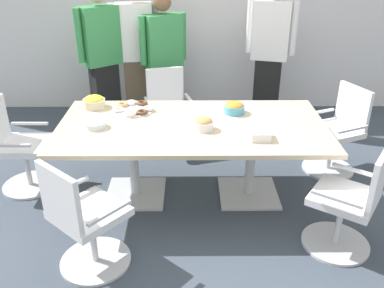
# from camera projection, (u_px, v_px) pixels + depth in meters

# --- Properties ---
(ground_plane) EXTENTS (10.00, 10.00, 0.01)m
(ground_plane) POSITION_uv_depth(u_px,v_px,m) (192.00, 195.00, 4.03)
(ground_plane) COLOR #3D4754
(back_wall) EXTENTS (8.00, 0.10, 2.80)m
(back_wall) POSITION_uv_depth(u_px,v_px,m) (191.00, 8.00, 5.55)
(back_wall) COLOR white
(back_wall) RESTS_ON ground
(conference_table) EXTENTS (2.40, 1.20, 0.75)m
(conference_table) POSITION_uv_depth(u_px,v_px,m) (192.00, 137.00, 3.75)
(conference_table) COLOR #CCB793
(conference_table) RESTS_ON ground
(office_chair_0) EXTENTS (0.75, 0.75, 0.91)m
(office_chair_0) POSITION_uv_depth(u_px,v_px,m) (350.00, 205.00, 3.16)
(office_chair_0) COLOR silver
(office_chair_0) RESTS_ON ground
(office_chair_1) EXTENTS (0.71, 0.71, 0.91)m
(office_chair_1) POSITION_uv_depth(u_px,v_px,m) (337.00, 135.00, 4.30)
(office_chair_1) COLOR silver
(office_chair_1) RESTS_ON ground
(office_chair_2) EXTENTS (0.66, 0.66, 0.91)m
(office_chair_2) POSITION_uv_depth(u_px,v_px,m) (168.00, 113.00, 4.82)
(office_chair_2) COLOR silver
(office_chair_2) RESTS_ON ground
(office_chair_3) EXTENTS (0.54, 0.54, 0.91)m
(office_chair_3) POSITION_uv_depth(u_px,v_px,m) (18.00, 150.00, 3.99)
(office_chair_3) COLOR silver
(office_chair_3) RESTS_ON ground
(office_chair_4) EXTENTS (0.76, 0.76, 0.91)m
(office_chair_4) POSITION_uv_depth(u_px,v_px,m) (84.00, 223.00, 2.97)
(office_chair_4) COLOR silver
(office_chair_4) RESTS_ON ground
(person_standing_0) EXTENTS (0.53, 0.44, 1.82)m
(person_standing_0) POSITION_uv_depth(u_px,v_px,m) (102.00, 57.00, 4.99)
(person_standing_0) COLOR black
(person_standing_0) RESTS_ON ground
(person_standing_1) EXTENTS (0.62, 0.27, 1.82)m
(person_standing_1) POSITION_uv_depth(u_px,v_px,m) (136.00, 53.00, 5.16)
(person_standing_1) COLOR brown
(person_standing_1) RESTS_ON ground
(person_standing_2) EXTENTS (0.58, 0.40, 1.69)m
(person_standing_2) POSITION_uv_depth(u_px,v_px,m) (164.00, 61.00, 5.10)
(person_standing_2) COLOR black
(person_standing_2) RESTS_ON ground
(person_standing_3) EXTENTS (0.61, 0.33, 1.87)m
(person_standing_3) POSITION_uv_depth(u_px,v_px,m) (270.00, 52.00, 5.11)
(person_standing_3) COLOR black
(person_standing_3) RESTS_ON ground
(snack_bowl_chips_orange) EXTENTS (0.20, 0.20, 0.11)m
(snack_bowl_chips_orange) POSITION_uv_depth(u_px,v_px,m) (234.00, 108.00, 3.91)
(snack_bowl_chips_orange) COLOR #4C9EC6
(snack_bowl_chips_orange) RESTS_ON conference_table
(snack_bowl_cookies) EXTENTS (0.17, 0.17, 0.11)m
(snack_bowl_cookies) POSITION_uv_depth(u_px,v_px,m) (204.00, 124.00, 3.57)
(snack_bowl_cookies) COLOR white
(snack_bowl_cookies) RESTS_ON conference_table
(snack_bowl_chips_yellow) EXTENTS (0.22, 0.22, 0.12)m
(snack_bowl_chips_yellow) POSITION_uv_depth(u_px,v_px,m) (94.00, 102.00, 4.04)
(snack_bowl_chips_yellow) COLOR beige
(snack_bowl_chips_yellow) RESTS_ON conference_table
(donut_platter) EXTENTS (0.39, 0.39, 0.04)m
(donut_platter) POSITION_uv_depth(u_px,v_px,m) (134.00, 108.00, 3.98)
(donut_platter) COLOR white
(donut_platter) RESTS_ON conference_table
(plate_stack) EXTENTS (0.19, 0.19, 0.05)m
(plate_stack) POSITION_uv_depth(u_px,v_px,m) (95.00, 125.00, 3.62)
(plate_stack) COLOR white
(plate_stack) RESTS_ON conference_table
(napkin_pile) EXTENTS (0.16, 0.16, 0.07)m
(napkin_pile) POSITION_uv_depth(u_px,v_px,m) (260.00, 135.00, 3.41)
(napkin_pile) COLOR white
(napkin_pile) RESTS_ON conference_table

